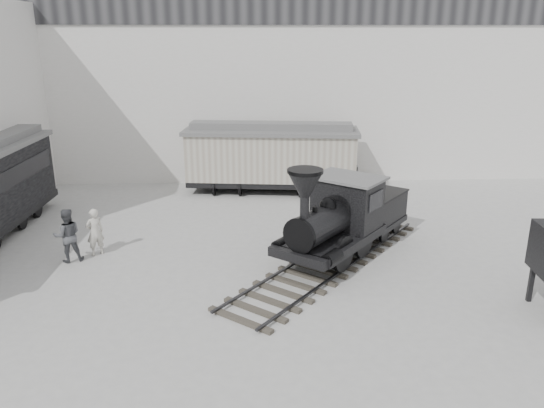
{
  "coord_description": "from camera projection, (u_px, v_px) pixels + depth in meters",
  "views": [
    {
      "loc": [
        -0.92,
        -13.64,
        7.59
      ],
      "look_at": [
        -0.1,
        3.69,
        2.0
      ],
      "focal_mm": 35.0,
      "sensor_mm": 36.0,
      "label": 1
    }
  ],
  "objects": [
    {
      "name": "boxcar",
      "position": [
        271.0,
        156.0,
        26.24
      ],
      "size": [
        8.74,
        3.58,
        3.48
      ],
      "rotation": [
        0.0,
        0.0,
        -0.11
      ],
      "color": "black",
      "rests_on": "ground"
    },
    {
      "name": "ground",
      "position": [
        281.0,
        309.0,
        15.34
      ],
      "size": [
        90.0,
        90.0,
        0.0
      ],
      "primitive_type": "plane",
      "color": "#9E9E9B"
    },
    {
      "name": "north_wall",
      "position": [
        264.0,
        74.0,
        27.88
      ],
      "size": [
        34.0,
        2.51,
        11.0
      ],
      "color": "silver",
      "rests_on": "ground"
    },
    {
      "name": "visitor_a",
      "position": [
        95.0,
        232.0,
        18.82
      ],
      "size": [
        0.76,
        0.7,
        1.74
      ],
      "primitive_type": "imported",
      "rotation": [
        0.0,
        0.0,
        3.74
      ],
      "color": "beige",
      "rests_on": "ground"
    },
    {
      "name": "visitor_b",
      "position": [
        67.0,
        235.0,
        18.27
      ],
      "size": [
        1.13,
        1.01,
        1.91
      ],
      "primitive_type": "imported",
      "rotation": [
        0.0,
        0.0,
        3.5
      ],
      "color": "#484A4E",
      "rests_on": "ground"
    },
    {
      "name": "locomotive",
      "position": [
        341.0,
        221.0,
        18.54
      ],
      "size": [
        8.13,
        9.3,
        3.59
      ],
      "rotation": [
        0.0,
        0.0,
        -0.68
      ],
      "color": "#3F3930",
      "rests_on": "ground"
    }
  ]
}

